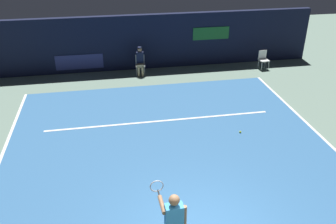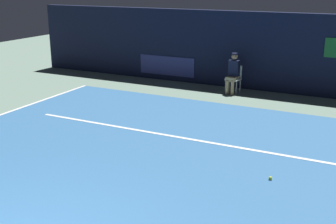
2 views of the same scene
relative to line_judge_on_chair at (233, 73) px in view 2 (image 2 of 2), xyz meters
The scene contains 6 objects.
ground_plane 6.44m from the line_judge_on_chair, 88.41° to the right, with size 32.77×32.77×0.00m, color slate.
court_surface 6.44m from the line_judge_on_chair, 88.41° to the right, with size 10.37×10.01×0.01m, color #336699.
line_service 4.70m from the line_judge_on_chair, 87.82° to the right, with size 8.09×0.10×0.01m, color white.
back_wall 1.07m from the line_judge_on_chair, 78.59° to the left, with size 16.94×0.33×2.60m.
line_judge_on_chair is the anchor object (origin of this frame).
tennis_ball 6.57m from the line_judge_on_chair, 65.31° to the right, with size 0.07×0.07×0.07m, color #CCE033.
Camera 2 is at (4.16, -3.06, 3.63)m, focal length 46.60 mm.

